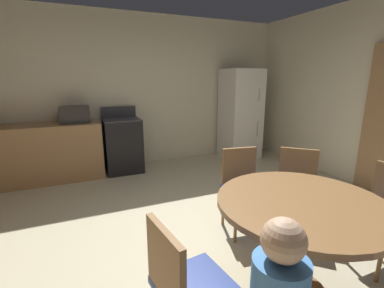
{
  "coord_description": "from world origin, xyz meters",
  "views": [
    {
      "loc": [
        -0.98,
        -2.07,
        1.58
      ],
      "look_at": [
        0.32,
        0.97,
        0.77
      ],
      "focal_mm": 24.89,
      "sensor_mm": 36.0,
      "label": 1
    }
  ],
  "objects_px": {
    "oven_range": "(123,145)",
    "microwave": "(75,114)",
    "dining_table": "(300,221)",
    "chair_north": "(243,184)",
    "chair_east": "(384,210)",
    "chair_west": "(185,284)",
    "chair_northeast": "(297,185)",
    "refrigerator": "(240,114)"
  },
  "relations": [
    {
      "from": "microwave",
      "to": "chair_north",
      "type": "bearing_deg",
      "value": -56.51
    },
    {
      "from": "chair_north",
      "to": "chair_northeast",
      "type": "bearing_deg",
      "value": 72.76
    },
    {
      "from": "microwave",
      "to": "chair_east",
      "type": "xyz_separation_m",
      "value": [
        2.37,
        -3.33,
        -0.53
      ]
    },
    {
      "from": "oven_range",
      "to": "microwave",
      "type": "distance_m",
      "value": 0.91
    },
    {
      "from": "oven_range",
      "to": "chair_northeast",
      "type": "distance_m",
      "value": 2.97
    },
    {
      "from": "dining_table",
      "to": "chair_east",
      "type": "bearing_deg",
      "value": -0.73
    },
    {
      "from": "dining_table",
      "to": "chair_west",
      "type": "xyz_separation_m",
      "value": [
        -0.93,
        -0.13,
        -0.1
      ]
    },
    {
      "from": "dining_table",
      "to": "chair_east",
      "type": "distance_m",
      "value": 0.94
    },
    {
      "from": "chair_west",
      "to": "chair_northeast",
      "type": "relative_size",
      "value": 1.0
    },
    {
      "from": "oven_range",
      "to": "refrigerator",
      "type": "distance_m",
      "value": 2.37
    },
    {
      "from": "chair_west",
      "to": "chair_northeast",
      "type": "bearing_deg",
      "value": 19.35
    },
    {
      "from": "microwave",
      "to": "dining_table",
      "type": "distance_m",
      "value": 3.64
    },
    {
      "from": "refrigerator",
      "to": "chair_north",
      "type": "height_order",
      "value": "refrigerator"
    },
    {
      "from": "microwave",
      "to": "chair_northeast",
      "type": "relative_size",
      "value": 0.51
    },
    {
      "from": "chair_northeast",
      "to": "chair_east",
      "type": "xyz_separation_m",
      "value": [
        0.3,
        -0.7,
        0.0
      ]
    },
    {
      "from": "microwave",
      "to": "oven_range",
      "type": "bearing_deg",
      "value": 0.29
    },
    {
      "from": "chair_west",
      "to": "chair_northeast",
      "type": "distance_m",
      "value": 1.77
    },
    {
      "from": "dining_table",
      "to": "chair_north",
      "type": "height_order",
      "value": "chair_north"
    },
    {
      "from": "chair_north",
      "to": "chair_northeast",
      "type": "xyz_separation_m",
      "value": [
        0.5,
        -0.24,
        0.0
      ]
    },
    {
      "from": "dining_table",
      "to": "chair_north",
      "type": "distance_m",
      "value": 0.94
    },
    {
      "from": "chair_northeast",
      "to": "chair_north",
      "type": "bearing_deg",
      "value": -72.76
    },
    {
      "from": "refrigerator",
      "to": "microwave",
      "type": "bearing_deg",
      "value": 179.06
    },
    {
      "from": "refrigerator",
      "to": "chair_west",
      "type": "distance_m",
      "value": 4.26
    },
    {
      "from": "chair_northeast",
      "to": "oven_range",
      "type": "bearing_deg",
      "value": -109.36
    },
    {
      "from": "oven_range",
      "to": "chair_north",
      "type": "distance_m",
      "value": 2.54
    },
    {
      "from": "oven_range",
      "to": "chair_north",
      "type": "relative_size",
      "value": 1.26
    },
    {
      "from": "oven_range",
      "to": "chair_east",
      "type": "xyz_separation_m",
      "value": [
        1.66,
        -3.33,
        0.03
      ]
    },
    {
      "from": "oven_range",
      "to": "chair_east",
      "type": "height_order",
      "value": "oven_range"
    },
    {
      "from": "oven_range",
      "to": "chair_east",
      "type": "relative_size",
      "value": 1.26
    },
    {
      "from": "dining_table",
      "to": "chair_north",
      "type": "bearing_deg",
      "value": 81.23
    },
    {
      "from": "chair_north",
      "to": "chair_west",
      "type": "bearing_deg",
      "value": -36.59
    },
    {
      "from": "chair_east",
      "to": "oven_range",
      "type": "bearing_deg",
      "value": -62.76
    },
    {
      "from": "chair_northeast",
      "to": "chair_east",
      "type": "relative_size",
      "value": 1.0
    },
    {
      "from": "oven_range",
      "to": "refrigerator",
      "type": "xyz_separation_m",
      "value": [
        2.34,
        -0.05,
        0.41
      ]
    },
    {
      "from": "refrigerator",
      "to": "chair_northeast",
      "type": "distance_m",
      "value": 2.78
    },
    {
      "from": "refrigerator",
      "to": "dining_table",
      "type": "relative_size",
      "value": 1.5
    },
    {
      "from": "dining_table",
      "to": "chair_northeast",
      "type": "bearing_deg",
      "value": 46.75
    },
    {
      "from": "microwave",
      "to": "chair_east",
      "type": "distance_m",
      "value": 4.12
    },
    {
      "from": "oven_range",
      "to": "refrigerator",
      "type": "bearing_deg",
      "value": -1.32
    },
    {
      "from": "refrigerator",
      "to": "dining_table",
      "type": "distance_m",
      "value": 3.65
    },
    {
      "from": "dining_table",
      "to": "chair_north",
      "type": "relative_size",
      "value": 1.35
    },
    {
      "from": "refrigerator",
      "to": "chair_north",
      "type": "relative_size",
      "value": 2.02
    }
  ]
}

